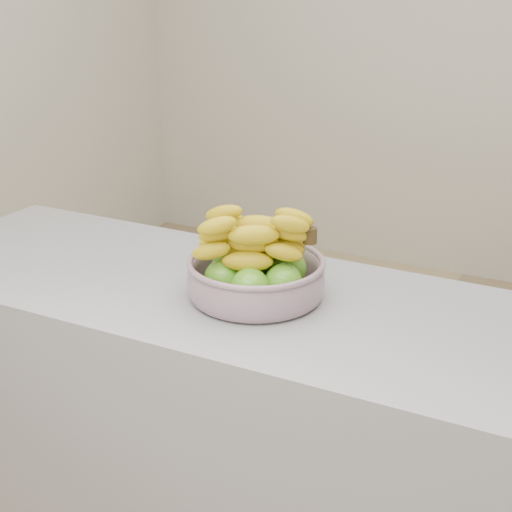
{
  "coord_description": "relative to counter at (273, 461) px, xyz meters",
  "views": [
    {
      "loc": [
        0.63,
        -1.85,
        1.6
      ],
      "look_at": [
        -0.05,
        -0.51,
        1.0
      ],
      "focal_mm": 50.0,
      "sensor_mm": 36.0,
      "label": 1
    }
  ],
  "objects": [
    {
      "name": "fruit_bowl",
      "position": [
        -0.05,
        -0.0,
        0.51
      ],
      "size": [
        0.32,
        0.32,
        0.2
      ],
      "rotation": [
        0.0,
        0.0,
        0.29
      ],
      "color": "#A4ADC5",
      "rests_on": "counter"
    },
    {
      "name": "counter",
      "position": [
        0.0,
        0.0,
        0.0
      ],
      "size": [
        2.0,
        0.6,
        0.9
      ],
      "primitive_type": "cube",
      "color": "gray",
      "rests_on": "ground"
    },
    {
      "name": "ground",
      "position": [
        0.0,
        0.51,
        -0.45
      ],
      "size": [
        4.0,
        4.0,
        0.0
      ],
      "primitive_type": "plane",
      "color": "tan",
      "rests_on": "ground"
    }
  ]
}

